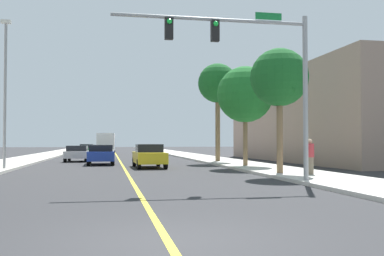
% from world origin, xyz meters
% --- Properties ---
extents(ground, '(192.00, 192.00, 0.00)m').
position_xyz_m(ground, '(0.00, 42.00, 0.00)').
color(ground, '#2D2D30').
extents(sidewalk_left, '(3.88, 168.00, 0.15)m').
position_xyz_m(sidewalk_left, '(-8.42, 42.00, 0.07)').
color(sidewalk_left, beige).
rests_on(sidewalk_left, ground).
extents(sidewalk_right, '(3.88, 168.00, 0.15)m').
position_xyz_m(sidewalk_right, '(8.42, 42.00, 0.07)').
color(sidewalk_right, beige).
rests_on(sidewalk_right, ground).
extents(lane_marking_center, '(0.16, 144.00, 0.01)m').
position_xyz_m(lane_marking_center, '(0.00, 42.00, 0.00)').
color(lane_marking_center, yellow).
rests_on(lane_marking_center, ground).
extents(building_right_near, '(11.03, 26.43, 7.61)m').
position_xyz_m(building_right_near, '(18.83, 28.77, 3.81)').
color(building_right_near, gray).
rests_on(building_right_near, ground).
extents(traffic_signal_mast, '(7.93, 0.36, 6.75)m').
position_xyz_m(traffic_signal_mast, '(4.63, 9.19, 5.01)').
color(traffic_signal_mast, gray).
rests_on(traffic_signal_mast, sidewalk_right).
extents(street_lamp, '(0.56, 0.28, 8.73)m').
position_xyz_m(street_lamp, '(-6.98, 19.82, 4.94)').
color(street_lamp, gray).
rests_on(street_lamp, sidewalk_left).
extents(palm_near, '(2.91, 2.91, 6.23)m').
position_xyz_m(palm_near, '(7.40, 13.25, 4.87)').
color(palm_near, brown).
rests_on(palm_near, sidewalk_right).
extents(palm_mid, '(3.69, 3.69, 6.50)m').
position_xyz_m(palm_mid, '(7.80, 20.13, 4.78)').
color(palm_mid, brown).
rests_on(palm_mid, sidewalk_right).
extents(palm_far, '(3.18, 3.18, 7.90)m').
position_xyz_m(palm_far, '(7.67, 27.02, 6.36)').
color(palm_far, brown).
rests_on(palm_far, sidewalk_right).
extents(car_green, '(1.85, 4.57, 1.40)m').
position_xyz_m(car_green, '(-3.59, 47.97, 0.74)').
color(car_green, '#196638').
rests_on(car_green, ground).
extents(car_yellow, '(1.98, 4.47, 1.54)m').
position_xyz_m(car_yellow, '(1.63, 21.39, 0.78)').
color(car_yellow, gold).
rests_on(car_yellow, ground).
extents(car_white, '(1.83, 4.03, 1.37)m').
position_xyz_m(car_white, '(-1.41, 33.61, 0.72)').
color(car_white, white).
rests_on(car_white, ground).
extents(car_blue, '(1.96, 4.53, 1.46)m').
position_xyz_m(car_blue, '(-1.55, 26.00, 0.77)').
color(car_blue, '#1E389E').
rests_on(car_blue, ground).
extents(car_silver, '(2.02, 4.05, 1.37)m').
position_xyz_m(car_silver, '(-3.62, 31.54, 0.72)').
color(car_silver, '#BCBCC1').
rests_on(car_silver, ground).
extents(delivery_truck, '(2.66, 7.67, 2.89)m').
position_xyz_m(delivery_truck, '(-1.30, 57.57, 1.56)').
color(delivery_truck, '#194799').
rests_on(delivery_truck, ground).
extents(pedestrian, '(0.38, 0.38, 1.68)m').
position_xyz_m(pedestrian, '(8.41, 11.99, 0.99)').
color(pedestrian, '#726651').
rests_on(pedestrian, sidewalk_right).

